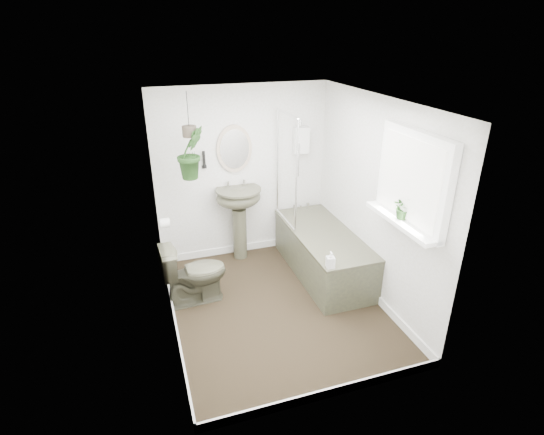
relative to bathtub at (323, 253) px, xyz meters
name	(u,v)px	position (x,y,z in m)	size (l,w,h in m)	color
floor	(276,306)	(-0.80, -0.50, -0.30)	(2.30, 2.80, 0.02)	black
ceiling	(277,100)	(-0.80, -0.50, 2.02)	(2.30, 2.80, 0.02)	white
wall_back	(242,173)	(-0.80, 0.91, 0.86)	(2.30, 0.02, 2.30)	white
wall_front	(337,287)	(-0.80, -1.91, 0.86)	(2.30, 0.02, 2.30)	white
wall_left	(162,230)	(-1.96, -0.50, 0.86)	(0.02, 2.80, 2.30)	white
wall_right	(375,201)	(0.36, -0.50, 0.86)	(0.02, 2.80, 2.30)	white
skirting	(276,302)	(-0.80, -0.50, -0.24)	(2.30, 2.80, 0.10)	white
bathtub	(323,253)	(0.00, 0.00, 0.00)	(0.72, 1.72, 0.58)	#474736
bath_screen	(287,170)	(-0.33, 0.49, 0.99)	(0.04, 0.72, 1.40)	silver
shower_box	(301,140)	(0.00, 0.84, 1.26)	(0.20, 0.10, 0.35)	white
oval_mirror	(234,149)	(-0.90, 0.87, 1.21)	(0.46, 0.03, 0.62)	tan
wall_sconce	(204,160)	(-1.30, 0.86, 1.11)	(0.04, 0.04, 0.22)	black
toilet_roll_holder	(165,223)	(-1.90, 0.20, 0.61)	(0.11, 0.11, 0.11)	white
window_recess	(413,179)	(0.29, -1.20, 1.36)	(0.08, 1.00, 0.90)	white
window_sill	(401,221)	(0.22, -1.20, 0.94)	(0.18, 1.00, 0.04)	white
window_blinds	(409,180)	(0.24, -1.20, 1.36)	(0.01, 0.86, 0.76)	white
toilet	(194,273)	(-1.65, -0.10, 0.08)	(0.41, 0.72, 0.74)	#474736
pedestal_sink	(239,223)	(-0.90, 0.74, 0.22)	(0.60, 0.51, 1.01)	#474736
sill_plant	(404,207)	(0.24, -1.18, 1.07)	(0.21, 0.18, 0.23)	black
hanging_plant	(191,153)	(-1.51, 0.45, 1.33)	(0.34, 0.27, 0.61)	black
soap_bottle	(331,260)	(-0.29, -0.79, 0.38)	(0.09, 0.09, 0.19)	black
hanging_pot	(189,131)	(-1.51, 0.45, 1.57)	(0.16, 0.16, 0.12)	#383027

